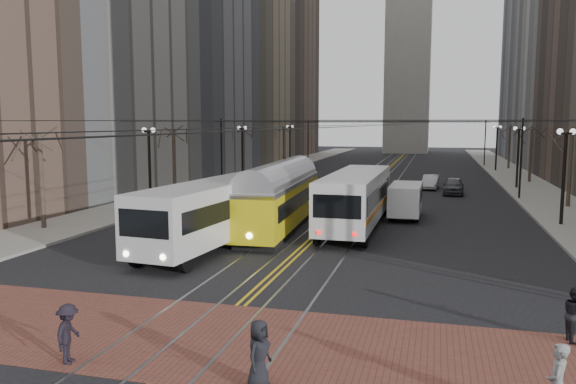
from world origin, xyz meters
The scene contains 22 objects.
ground centered at (0.00, 0.00, 0.00)m, with size 260.00×260.00×0.00m, color black.
sidewalk_left centered at (-15.00, 45.00, 0.07)m, with size 5.00×140.00×0.15m, color gray.
sidewalk_right centered at (15.00, 45.00, 0.07)m, with size 5.00×140.00×0.15m, color gray.
crosswalk_band centered at (0.00, -4.00, 0.01)m, with size 25.00×6.00×0.01m, color brown.
streetcar_rails centered at (0.00, 45.00, 0.00)m, with size 4.80×130.00×0.02m, color gray.
centre_lines centered at (0.00, 45.00, 0.01)m, with size 0.42×130.00×0.01m, color gold.
building_left_mid centered at (-25.50, 46.00, 17.00)m, with size 16.00×20.00×34.00m, color slate.
building_left_far centered at (-25.50, 86.00, 20.00)m, with size 16.00×20.00×40.00m, color brown.
building_right_far centered at (25.50, 86.00, 20.00)m, with size 16.00×20.00×40.00m, color slate.
lamp_posts centered at (0.00, 28.75, 2.80)m, with size 27.60×57.20×5.60m.
street_trees centered at (0.00, 35.25, 2.80)m, with size 31.68×53.28×5.60m.
trolley_wires centered at (0.00, 34.83, 3.77)m, with size 25.96×120.00×6.60m.
transit_bus centered at (-4.33, 7.97, 1.64)m, with size 2.73×13.12×3.28m, color silver.
streetcar centered at (-2.50, 12.83, 1.54)m, with size 2.43×13.08×3.08m, color yellow.
rear_bus centered at (1.80, 14.24, 1.65)m, with size 2.75×12.63×3.30m, color silver.
cargo_van centered at (4.45, 18.60, 1.11)m, with size 1.94×5.03×2.23m, color silver.
sedan_grey centered at (7.81, 32.33, 0.74)m, with size 1.74×4.33×1.48m, color #414349.
sedan_silver centered at (5.85, 35.87, 0.67)m, with size 1.41×4.05×1.33m, color #B7B9BF.
pedestrian_a centered at (2.44, -6.50, 0.83)m, with size 0.80×0.52×1.64m, color black.
pedestrian_b centered at (8.86, -6.50, 0.89)m, with size 0.64×0.42×1.75m, color gray.
pedestrian_c centered at (10.27, -1.50, 0.81)m, with size 0.77×0.60×1.59m, color black.
pedestrian_d centered at (-2.75, -6.45, 0.80)m, with size 1.01×0.58×1.57m, color black.
Camera 1 is at (6.32, -18.46, 6.20)m, focal length 35.00 mm.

